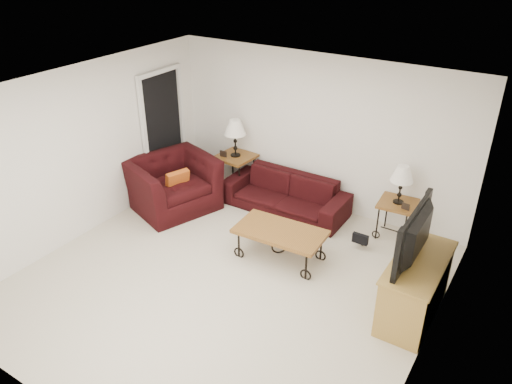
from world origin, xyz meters
TOP-DOWN VIEW (x-y plane):
  - ground at (0.00, 0.00)m, footprint 5.00×5.00m
  - wall_back at (0.00, 2.50)m, footprint 5.00×0.02m
  - wall_front at (0.00, -2.50)m, footprint 5.00×0.02m
  - wall_left at (-2.50, 0.00)m, footprint 0.02×5.00m
  - wall_right at (2.50, 0.00)m, footprint 0.02×5.00m
  - ceiling at (0.00, 0.00)m, footprint 5.00×5.00m
  - doorway at (-2.47, 1.65)m, footprint 0.08×0.94m
  - sofa at (-0.27, 2.02)m, footprint 2.03×0.79m
  - side_table_left at (-1.37, 2.20)m, footprint 0.64×0.64m
  - side_table_right at (1.50, 2.20)m, footprint 0.57×0.57m
  - lamp_left at (-1.37, 2.20)m, footprint 0.40×0.40m
  - lamp_right at (1.50, 2.20)m, footprint 0.35×0.35m
  - photo_frame_left at (-1.52, 2.05)m, footprint 0.13×0.03m
  - photo_frame_right at (1.65, 2.05)m, footprint 0.12×0.03m
  - coffee_table at (0.33, 0.80)m, footprint 1.26×0.72m
  - armchair at (-1.88, 1.13)m, footprint 1.51×1.61m
  - throw_pillow at (-1.73, 1.08)m, footprint 0.22×0.39m
  - tv_stand at (2.23, 0.67)m, footprint 0.53×1.26m
  - television at (2.21, 0.67)m, footprint 0.15×1.13m
  - backpack at (1.20, 1.71)m, footprint 0.36×0.28m

SIDE VIEW (x-z plane):
  - ground at x=0.00m, z-range 0.00..0.00m
  - backpack at x=1.20m, z-range 0.00..0.46m
  - coffee_table at x=0.33m, z-range 0.00..0.46m
  - side_table_right at x=1.50m, z-range 0.00..0.58m
  - sofa at x=-0.27m, z-range 0.00..0.59m
  - side_table_left at x=-1.37m, z-range 0.00..0.65m
  - tv_stand at x=2.23m, z-range 0.00..0.76m
  - armchair at x=-1.88m, z-range 0.00..0.85m
  - throw_pillow at x=-1.73m, z-range 0.33..0.71m
  - photo_frame_right at x=1.65m, z-range 0.58..0.68m
  - photo_frame_left at x=-1.52m, z-range 0.65..0.76m
  - lamp_right at x=1.50m, z-range 0.58..1.16m
  - lamp_left at x=-1.37m, z-range 0.65..1.30m
  - doorway at x=-2.47m, z-range 0.00..2.04m
  - television at x=2.21m, z-range 0.76..1.41m
  - wall_back at x=0.00m, z-range 0.00..2.50m
  - wall_front at x=0.00m, z-range 0.00..2.50m
  - wall_left at x=-2.50m, z-range 0.00..2.50m
  - wall_right at x=2.50m, z-range 0.00..2.50m
  - ceiling at x=0.00m, z-range 2.50..2.50m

